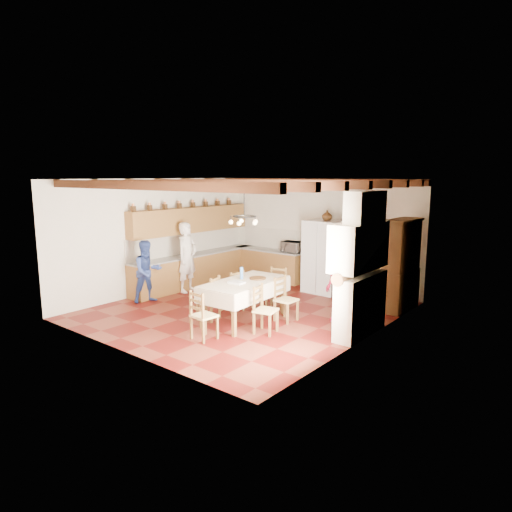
{
  "coord_description": "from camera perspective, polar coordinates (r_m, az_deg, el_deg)",
  "views": [
    {
      "loc": [
        6.6,
        -7.74,
        3.09
      ],
      "look_at": [
        0.1,
        0.3,
        1.25
      ],
      "focal_mm": 32.0,
      "sensor_mm": 36.0,
      "label": 1
    }
  ],
  "objects": [
    {
      "name": "wall_back",
      "position": [
        12.93,
        7.94,
        2.93
      ],
      "size": [
        6.0,
        0.02,
        3.0
      ],
      "primitive_type": "cube",
      "color": "beige",
      "rests_on": "ground"
    },
    {
      "name": "countertop_left",
      "position": [
        12.99,
        -7.55,
        0.2
      ],
      "size": [
        0.62,
        4.3,
        0.04
      ],
      "primitive_type": "cube",
      "color": "gray",
      "rests_on": "lower_cabinets_left"
    },
    {
      "name": "chair_end_far",
      "position": [
        10.67,
        2.54,
        -4.07
      ],
      "size": [
        0.52,
        0.5,
        0.96
      ],
      "primitive_type": null,
      "rotation": [
        0.0,
        0.0,
        0.28
      ],
      "color": "brown",
      "rests_on": "floor"
    },
    {
      "name": "fridge_vase",
      "position": [
        12.03,
        8.88,
        5.06
      ],
      "size": [
        0.27,
        0.27,
        0.28
      ],
      "primitive_type": "imported",
      "rotation": [
        0.0,
        0.0,
        0.03
      ],
      "color": "#382510",
      "rests_on": "refrigerator"
    },
    {
      "name": "lower_cabinets_back",
      "position": [
        13.71,
        1.6,
        -1.11
      ],
      "size": [
        2.3,
        0.6,
        0.86
      ],
      "primitive_type": "cube",
      "color": "brown",
      "rests_on": "ground"
    },
    {
      "name": "ceiling",
      "position": [
        10.18,
        -1.52,
        9.64
      ],
      "size": [
        6.0,
        6.5,
        0.02
      ],
      "primitive_type": "cube",
      "color": "silver",
      "rests_on": "ground"
    },
    {
      "name": "dining_table",
      "position": [
        9.68,
        -1.43,
        -3.64
      ],
      "size": [
        1.15,
        2.07,
        0.88
      ],
      "rotation": [
        0.0,
        0.0,
        0.06
      ],
      "color": "beige",
      "rests_on": "floor"
    },
    {
      "name": "refrigerator",
      "position": [
        12.19,
        8.55,
        -0.08
      ],
      "size": [
        1.0,
        0.84,
        1.92
      ],
      "primitive_type": "cube",
      "rotation": [
        0.0,
        0.0,
        -0.05
      ],
      "color": "silver",
      "rests_on": "floor"
    },
    {
      "name": "hutch",
      "position": [
        10.96,
        17.68,
        -1.08
      ],
      "size": [
        0.54,
        1.19,
        2.12
      ],
      "primitive_type": null,
      "rotation": [
        0.0,
        0.0,
        -0.05
      ],
      "color": "#382510",
      "rests_on": "floor"
    },
    {
      "name": "chair_left_far",
      "position": [
        10.5,
        -2.98,
        -4.32
      ],
      "size": [
        0.45,
        0.47,
        0.96
      ],
      "primitive_type": null,
      "rotation": [
        0.0,
        0.0,
        -1.7
      ],
      "color": "brown",
      "rests_on": "floor"
    },
    {
      "name": "chair_right_far",
      "position": [
        9.79,
        3.8,
        -5.39
      ],
      "size": [
        0.41,
        0.43,
        0.96
      ],
      "primitive_type": null,
      "rotation": [
        0.0,
        0.0,
        1.55
      ],
      "color": "brown",
      "rests_on": "floor"
    },
    {
      "name": "wall_picture",
      "position": [
        12.14,
        14.19,
        3.92
      ],
      "size": [
        0.34,
        0.03,
        0.42
      ],
      "primitive_type": "cube",
      "color": "black",
      "rests_on": "ground"
    },
    {
      "name": "wall_right",
      "position": [
        8.68,
        13.83,
        -0.76
      ],
      "size": [
        0.02,
        6.5,
        3.0
      ],
      "primitive_type": "cube",
      "color": "beige",
      "rests_on": "ground"
    },
    {
      "name": "person_man",
      "position": [
        12.26,
        -8.59,
        -0.15
      ],
      "size": [
        0.55,
        0.75,
        1.87
      ],
      "primitive_type": "imported",
      "rotation": [
        0.0,
        0.0,
        1.74
      ],
      "color": "white",
      "rests_on": "floor"
    },
    {
      "name": "chair_end_near",
      "position": [
        8.76,
        -6.52,
        -7.3
      ],
      "size": [
        0.46,
        0.44,
        0.96
      ],
      "primitive_type": null,
      "rotation": [
        0.0,
        0.0,
        3.05
      ],
      "color": "brown",
      "rests_on": "floor"
    },
    {
      "name": "ceiling_beams",
      "position": [
        10.18,
        -1.52,
        9.07
      ],
      "size": [
        6.0,
        6.3,
        0.16
      ],
      "primitive_type": null,
      "color": "#3A1C12",
      "rests_on": "ground"
    },
    {
      "name": "fireplace",
      "position": [
        9.0,
        12.68,
        -0.98
      ],
      "size": [
        0.56,
        1.6,
        2.8
      ],
      "primitive_type": null,
      "color": "beige",
      "rests_on": "ground"
    },
    {
      "name": "chair_right_near",
      "position": [
        9.04,
        1.23,
        -6.69
      ],
      "size": [
        0.48,
        0.5,
        0.96
      ],
      "primitive_type": null,
      "rotation": [
        0.0,
        0.0,
        1.79
      ],
      "color": "brown",
      "rests_on": "floor"
    },
    {
      "name": "floor",
      "position": [
        10.64,
        -1.45,
        -6.86
      ],
      "size": [
        6.0,
        6.5,
        0.02
      ],
      "primitive_type": "cube",
      "color": "#500F0C",
      "rests_on": "ground"
    },
    {
      "name": "lower_cabinets_left",
      "position": [
        13.07,
        -7.5,
        -1.74
      ],
      "size": [
        0.6,
        4.3,
        0.86
      ],
      "primitive_type": "cube",
      "color": "brown",
      "rests_on": "ground"
    },
    {
      "name": "person_woman_blue",
      "position": [
        11.45,
        -13.4,
        -1.89
      ],
      "size": [
        0.72,
        0.85,
        1.54
      ],
      "primitive_type": "imported",
      "rotation": [
        0.0,
        0.0,
        1.36
      ],
      "color": "navy",
      "rests_on": "floor"
    },
    {
      "name": "backsplash_left",
      "position": [
        13.14,
        -8.44,
        1.71
      ],
      "size": [
        0.03,
        4.3,
        0.6
      ],
      "primitive_type": "cube",
      "color": "beige",
      "rests_on": "ground"
    },
    {
      "name": "microwave",
      "position": [
        13.11,
        4.53,
        1.13
      ],
      "size": [
        0.59,
        0.41,
        0.31
      ],
      "primitive_type": "imported",
      "rotation": [
        0.0,
        0.0,
        0.06
      ],
      "color": "silver",
      "rests_on": "countertop_back"
    },
    {
      "name": "chair_left_near",
      "position": [
        9.91,
        -5.97,
        -5.23
      ],
      "size": [
        0.49,
        0.51,
        0.96
      ],
      "primitive_type": null,
      "rotation": [
        0.0,
        0.0,
        -1.31
      ],
      "color": "brown",
      "rests_on": "floor"
    },
    {
      "name": "wall_front",
      "position": [
        8.14,
        -16.54,
        -1.6
      ],
      "size": [
        6.0,
        0.02,
        3.0
      ],
      "primitive_type": "cube",
      "color": "beige",
      "rests_on": "ground"
    },
    {
      "name": "upper_cabinets",
      "position": [
        12.95,
        -8.03,
        4.49
      ],
      "size": [
        0.35,
        4.2,
        0.7
      ],
      "primitive_type": "cube",
      "color": "brown",
      "rests_on": "ground"
    },
    {
      "name": "wall_left",
      "position": [
        12.44,
        -12.11,
        2.52
      ],
      "size": [
        0.02,
        6.5,
        3.0
      ],
      "primitive_type": "cube",
      "color": "beige",
      "rests_on": "ground"
    },
    {
      "name": "backsplash_back",
      "position": [
        13.8,
        2.33,
        2.21
      ],
      "size": [
        2.3,
        0.03,
        0.6
      ],
      "primitive_type": "cube",
      "color": "beige",
      "rests_on": "ground"
    },
    {
      "name": "countertop_back",
      "position": [
        13.63,
        1.61,
        0.75
      ],
      "size": [
        2.34,
        0.62,
        0.04
      ],
      "primitive_type": "cube",
      "color": "gray",
      "rests_on": "lower_cabinets_back"
    },
    {
      "name": "chandelier",
      "position": [
        9.45,
        -1.47,
        4.98
      ],
      "size": [
        0.47,
        0.47,
        0.03
      ],
      "primitive_type": "torus",
      "color": "black",
      "rests_on": "ground"
    },
    {
      "name": "person_woman_red",
      "position": [
        9.78,
        10.76,
        -3.66
      ],
      "size": [
        0.61,
        1.0,
        1.59
      ],
      "primitive_type": "imported",
      "rotation": [
        0.0,
        0.0,
        -1.82
      ],
      "color": "#A71534",
      "rests_on": "floor"
    }
  ]
}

